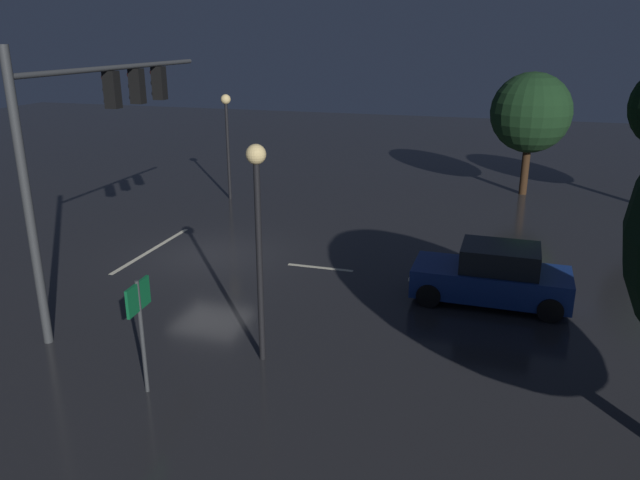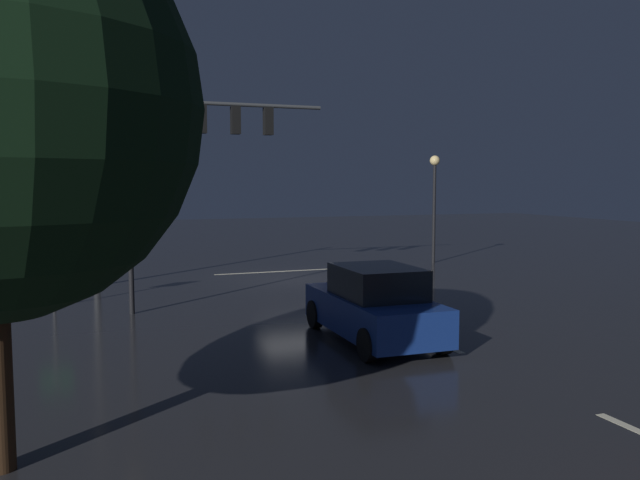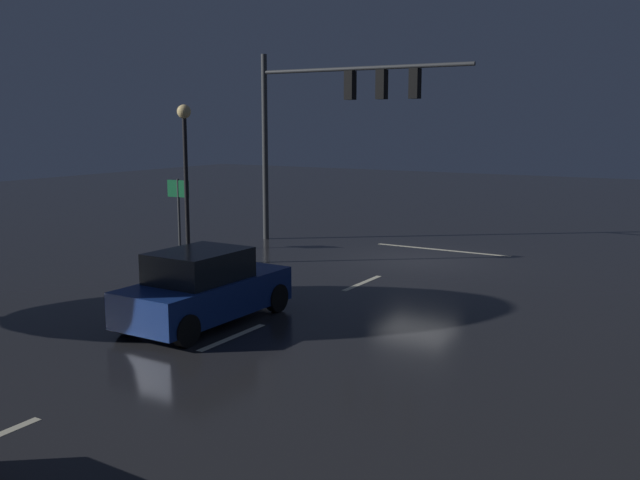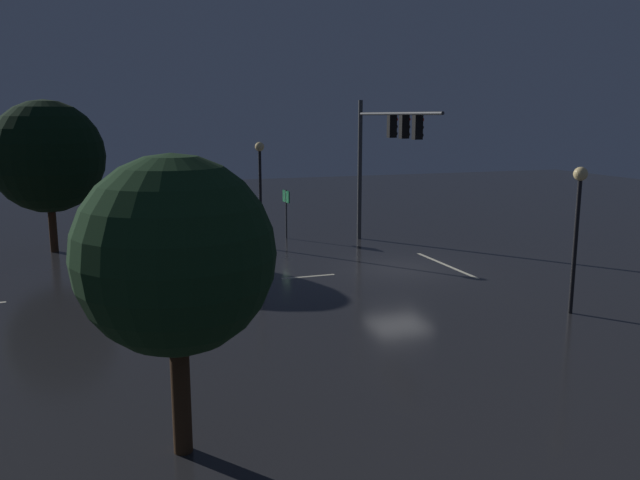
{
  "view_description": "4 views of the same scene",
  "coord_description": "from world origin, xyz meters",
  "px_view_note": "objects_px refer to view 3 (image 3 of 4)",
  "views": [
    {
      "loc": [
        18.14,
        9.4,
        7.28
      ],
      "look_at": [
        0.41,
        4.11,
        1.09
      ],
      "focal_mm": 34.88,
      "sensor_mm": 36.0,
      "label": 1
    },
    {
      "loc": [
        7.47,
        22.48,
        3.57
      ],
      "look_at": [
        0.23,
        3.3,
        1.73
      ],
      "focal_mm": 36.53,
      "sensor_mm": 36.0,
      "label": 2
    },
    {
      "loc": [
        -9.08,
        21.63,
        4.54
      ],
      "look_at": [
        0.76,
        5.07,
        1.33
      ],
      "focal_mm": 40.03,
      "sensor_mm": 36.0,
      "label": 3
    },
    {
      "loc": [
        -23.62,
        11.65,
        6.27
      ],
      "look_at": [
        -0.61,
        3.71,
        1.57
      ],
      "focal_mm": 36.18,
      "sensor_mm": 36.0,
      "label": 4
    }
  ],
  "objects_px": {
    "car_approaching": "(204,289)",
    "route_sign": "(178,199)",
    "traffic_signal_assembly": "(332,107)",
    "street_lamp_right_kerb": "(185,154)"
  },
  "relations": [
    {
      "from": "traffic_signal_assembly",
      "to": "street_lamp_right_kerb",
      "type": "height_order",
      "value": "traffic_signal_assembly"
    },
    {
      "from": "traffic_signal_assembly",
      "to": "street_lamp_right_kerb",
      "type": "xyz_separation_m",
      "value": [
        2.23,
        5.42,
        -1.51
      ]
    },
    {
      "from": "car_approaching",
      "to": "route_sign",
      "type": "xyz_separation_m",
      "value": [
        6.87,
        -6.86,
        1.04
      ]
    },
    {
      "from": "car_approaching",
      "to": "route_sign",
      "type": "bearing_deg",
      "value": -44.96
    },
    {
      "from": "car_approaching",
      "to": "route_sign",
      "type": "relative_size",
      "value": 1.73
    },
    {
      "from": "street_lamp_right_kerb",
      "to": "route_sign",
      "type": "relative_size",
      "value": 1.99
    },
    {
      "from": "route_sign",
      "to": "car_approaching",
      "type": "bearing_deg",
      "value": 135.04
    },
    {
      "from": "traffic_signal_assembly",
      "to": "route_sign",
      "type": "xyz_separation_m",
      "value": [
        4.24,
        3.57,
        -3.22
      ]
    },
    {
      "from": "car_approaching",
      "to": "street_lamp_right_kerb",
      "type": "height_order",
      "value": "street_lamp_right_kerb"
    },
    {
      "from": "street_lamp_right_kerb",
      "to": "traffic_signal_assembly",
      "type": "bearing_deg",
      "value": -112.38
    }
  ]
}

